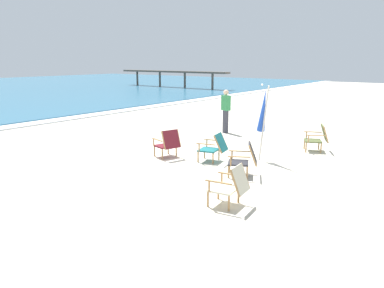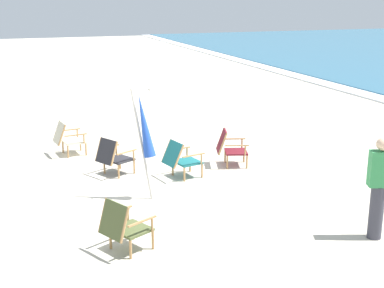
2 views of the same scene
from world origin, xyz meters
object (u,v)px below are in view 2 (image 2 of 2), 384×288
(beach_chair_far_center, at_px, (123,225))
(person_near_chairs, at_px, (379,187))
(umbrella_furled_blue, at_px, (144,127))
(beach_chair_front_left, at_px, (67,138))
(beach_chair_front_right, at_px, (181,158))
(beach_chair_back_left, at_px, (229,147))
(beach_chair_back_right, at_px, (113,156))

(beach_chair_far_center, relative_size, person_near_chairs, 0.52)
(umbrella_furled_blue, distance_m, person_near_chairs, 4.14)
(beach_chair_front_left, xyz_separation_m, person_near_chairs, (6.19, 3.98, 0.41))
(beach_chair_far_center, xyz_separation_m, umbrella_furled_blue, (-2.02, 0.87, 0.94))
(beach_chair_front_left, xyz_separation_m, beach_chair_front_right, (2.46, 2.01, -0.00))
(beach_chair_front_left, bearing_deg, umbrella_furled_blue, 17.20)
(person_near_chairs, bearing_deg, beach_chair_front_left, -147.28)
(beach_chair_far_center, distance_m, beach_chair_front_right, 3.43)
(beach_chair_back_left, bearing_deg, beach_chair_far_center, -43.29)
(beach_chair_back_right, bearing_deg, beach_chair_back_left, 85.69)
(beach_chair_far_center, bearing_deg, beach_chair_back_left, 136.71)
(beach_chair_front_right, distance_m, beach_chair_back_left, 1.35)
(beach_chair_front_right, distance_m, umbrella_furled_blue, 1.62)
(beach_chair_back_left, relative_size, person_near_chairs, 0.50)
(beach_chair_far_center, distance_m, umbrella_furled_blue, 2.39)
(person_near_chairs, bearing_deg, umbrella_furled_blue, -134.13)
(beach_chair_front_left, distance_m, umbrella_furled_blue, 3.61)
(beach_chair_back_left, relative_size, umbrella_furled_blue, 0.39)
(beach_chair_front_left, height_order, beach_chair_back_right, beach_chair_back_right)
(beach_chair_back_left, distance_m, person_near_chairs, 4.23)
(beach_chair_far_center, height_order, beach_chair_back_left, beach_chair_far_center)
(beach_chair_far_center, height_order, person_near_chairs, person_near_chairs)
(beach_chair_far_center, relative_size, beach_chair_front_left, 1.05)
(beach_chair_back_right, xyz_separation_m, umbrella_furled_blue, (1.49, 0.30, 0.94))
(beach_chair_front_right, relative_size, person_near_chairs, 0.52)
(beach_chair_front_left, distance_m, beach_chair_front_right, 3.18)
(beach_chair_far_center, distance_m, beach_chair_back_left, 4.56)
(beach_chair_front_right, distance_m, person_near_chairs, 4.23)
(umbrella_furled_blue, bearing_deg, beach_chair_front_right, 131.68)
(beach_chair_far_center, distance_m, beach_chair_front_left, 5.36)
(beach_chair_front_right, height_order, beach_chair_back_right, beach_chair_back_right)
(beach_chair_front_right, bearing_deg, beach_chair_back_right, -115.82)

